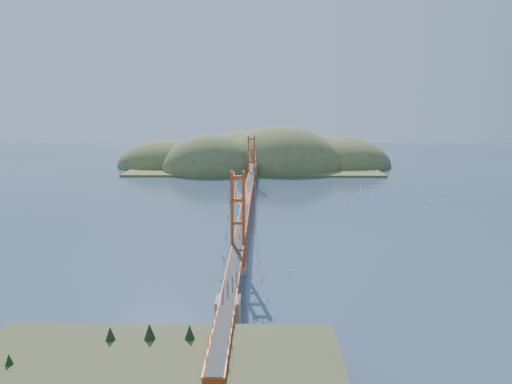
{
  "coord_description": "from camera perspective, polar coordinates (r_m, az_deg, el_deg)",
  "views": [
    {
      "loc": [
        2.94,
        -84.51,
        19.07
      ],
      "look_at": [
        1.54,
        0.0,
        3.98
      ],
      "focal_mm": 35.0,
      "sensor_mm": 36.0,
      "label": 1
    }
  ],
  "objects": [
    {
      "name": "approach_viaduct",
      "position": [
        36.67,
        -3.91,
        -16.69
      ],
      "size": [
        1.4,
        12.0,
        3.38
      ],
      "color": "#C94316",
      "rests_on": "ground"
    },
    {
      "name": "sailboat_3",
      "position": [
        93.56,
        10.77,
        -1.73
      ],
      "size": [
        0.56,
        0.56,
        0.6
      ],
      "color": "white",
      "rests_on": "ground"
    },
    {
      "name": "far_headlands",
      "position": [
        154.22,
        0.67,
        3.02
      ],
      "size": [
        84.0,
        58.0,
        25.0
      ],
      "color": "olive",
      "rests_on": "ground"
    },
    {
      "name": "promontory",
      "position": [
        40.8,
        -3.45,
        -17.57
      ],
      "size": [
        9.0,
        6.0,
        0.24
      ],
      "primitive_type": "cube",
      "color": "#59544C",
      "rests_on": "ground"
    },
    {
      "name": "sailboat_extra_1",
      "position": [
        112.01,
        12.73,
        0.15
      ],
      "size": [
        0.66,
        0.66,
        0.69
      ],
      "color": "white",
      "rests_on": "ground"
    },
    {
      "name": "bridge",
      "position": [
        85.6,
        -1.03,
        2.02
      ],
      "size": [
        2.2,
        94.4,
        12.0
      ],
      "color": "gray",
      "rests_on": "ground"
    },
    {
      "name": "sailboat_15",
      "position": [
        113.79,
        11.89,
        0.34
      ],
      "size": [
        0.57,
        0.65,
        0.74
      ],
      "color": "white",
      "rests_on": "ground"
    },
    {
      "name": "ground",
      "position": [
        86.69,
        -1.02,
        -2.59
      ],
      "size": [
        320.0,
        320.0,
        0.0
      ],
      "primitive_type": "plane",
      "color": "#2E425C",
      "rests_on": "ground"
    },
    {
      "name": "sailboat_11",
      "position": [
        110.54,
        23.31,
        -0.57
      ],
      "size": [
        0.67,
        0.67,
        0.7
      ],
      "color": "white",
      "rests_on": "ground"
    },
    {
      "name": "sailboat_8",
      "position": [
        102.71,
        19.3,
        -1.08
      ],
      "size": [
        0.53,
        0.53,
        0.56
      ],
      "color": "white",
      "rests_on": "ground"
    },
    {
      "name": "sailboat_7",
      "position": [
        107.93,
        11.8,
        -0.19
      ],
      "size": [
        0.62,
        0.51,
        0.72
      ],
      "color": "white",
      "rests_on": "ground"
    },
    {
      "name": "sailboat_10",
      "position": [
        58.16,
        3.96,
        -8.9
      ],
      "size": [
        0.55,
        0.55,
        0.6
      ],
      "color": "white",
      "rests_on": "ground"
    },
    {
      "name": "fort",
      "position": [
        41.15,
        -2.8,
        -16.46
      ],
      "size": [
        3.7,
        2.3,
        1.75
      ],
      "color": "maroon",
      "rests_on": "ground"
    },
    {
      "name": "sailboat_12",
      "position": [
        112.52,
        8.1,
        0.34
      ],
      "size": [
        0.56,
        0.5,
        0.64
      ],
      "color": "white",
      "rests_on": "ground"
    },
    {
      "name": "sailboat_16",
      "position": [
        107.22,
        13.19,
        -0.31
      ],
      "size": [
        0.68,
        0.68,
        0.72
      ],
      "color": "white",
      "rests_on": "ground"
    },
    {
      "name": "sailboat_6",
      "position": [
        75.13,
        22.96,
        -5.3
      ],
      "size": [
        0.55,
        0.55,
        0.58
      ],
      "color": "white",
      "rests_on": "ground"
    },
    {
      "name": "sailboat_9",
      "position": [
        113.43,
        20.75,
        -0.14
      ],
      "size": [
        0.63,
        0.63,
        0.7
      ],
      "color": "white",
      "rests_on": "ground"
    },
    {
      "name": "sailboat_17",
      "position": [
        128.58,
        22.19,
        0.9
      ],
      "size": [
        0.5,
        0.43,
        0.58
      ],
      "color": "white",
      "rests_on": "ground"
    },
    {
      "name": "sailboat_4",
      "position": [
        95.53,
        24.8,
        -2.26
      ],
      "size": [
        0.54,
        0.54,
        0.57
      ],
      "color": "white",
      "rests_on": "ground"
    },
    {
      "name": "sailboat_14",
      "position": [
        90.95,
        13.64,
        -2.18
      ],
      "size": [
        0.5,
        0.54,
        0.61
      ],
      "color": "white",
      "rests_on": "ground"
    },
    {
      "name": "sailboat_1",
      "position": [
        86.01,
        15.95,
        -2.99
      ],
      "size": [
        0.59,
        0.59,
        0.61
      ],
      "color": "white",
      "rests_on": "ground"
    }
  ]
}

